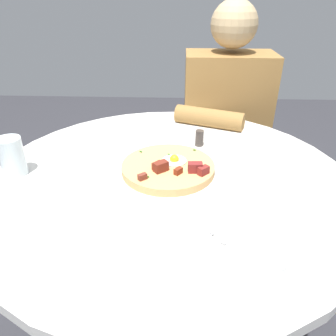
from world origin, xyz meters
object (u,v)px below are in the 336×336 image
Objects in this scene: person_seated at (223,145)px; pizza_plate at (168,173)px; fork at (253,226)px; breakfast_pizza at (168,167)px; bread_plate at (234,152)px; knife at (240,217)px; pepper_shaker at (199,138)px; water_glass at (12,157)px; salt_shaker at (277,273)px; dining_table at (168,220)px.

person_seated reaches higher than pizza_plate.
fork is at bearing -48.40° from pizza_plate.
breakfast_pizza reaches higher than bread_plate.
knife is (-0.02, 0.03, 0.00)m from fork.
bread_plate is 2.98× the size of pepper_shaker.
pizza_plate is at bearing 93.70° from fork.
breakfast_pizza is at bearing -144.65° from bread_plate.
fork is (-0.04, -0.85, 0.21)m from person_seated.
water_glass is at bearing 125.51° from knife.
salt_shaker is (-0.03, -1.00, 0.23)m from person_seated.
person_seated is 0.85m from knife.
salt_shaker is (0.00, -0.51, 0.02)m from bread_plate.
fork is 1.66× the size of water_glass.
salt_shaker is (0.01, -0.15, 0.02)m from fork.
fork is at bearing 94.36° from salt_shaker.
salt_shaker reaches higher than knife.
salt_shaker is at bearing -60.71° from pizza_plate.
pizza_plate is (-0.00, -0.01, 0.17)m from dining_table.
fork is at bearing -49.33° from dining_table.
bread_plate is at bearing 50.49° from fork.
bread_plate is 0.51m from salt_shaker.
salt_shaker reaches higher than bread_plate.
salt_shaker is at bearing -78.90° from pepper_shaker.
breakfast_pizza is 4.91× the size of salt_shaker.
bread_plate is 1.46× the size of water_glass.
salt_shaker is 0.58m from pepper_shaker.
pizza_plate reaches higher than fork.
pizza_plate is 5.84× the size of pepper_shaker.
dining_table is 0.29m from pepper_shaker.
fork is 0.43m from pepper_shaker.
person_seated is 4.39× the size of breakfast_pizza.
pepper_shaker is at bearing 65.55° from fork.
pepper_shaker reaches higher than dining_table.
bread_plate is at bearing -25.55° from pepper_shaker.
person_seated is at bearing 47.63° from knife.
water_glass is at bearing 123.70° from fork.
dining_table is 19.53× the size of salt_shaker.
person_seated is 3.65× the size of pizza_plate.
knife is at bearing 100.70° from salt_shaker.
dining_table is 0.47m from salt_shaker.
salt_shaker is at bearing -29.26° from water_glass.
breakfast_pizza reaches higher than fork.
water_glass is at bearing -166.27° from bread_plate.
breakfast_pizza is 0.22m from pepper_shaker.
water_glass is (-0.63, 0.21, 0.05)m from fork.
dining_table is 6.47× the size of bread_plate.
knife is 0.18m from salt_shaker.
person_seated reaches higher than fork.
water_glass reaches higher than pizza_plate.
pepper_shaker reaches higher than bread_plate.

